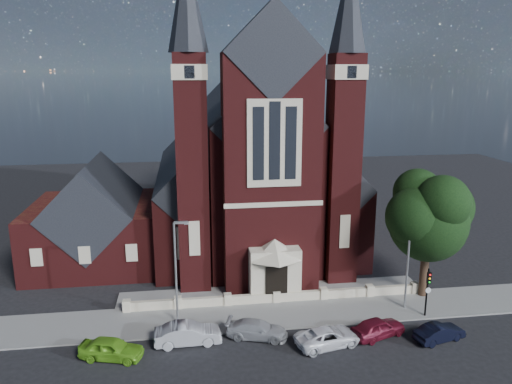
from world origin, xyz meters
TOP-DOWN VIEW (x-y plane):
  - ground at (0.00, 15.00)m, footprint 120.00×120.00m
  - pavement_strip at (0.00, 4.50)m, footprint 60.00×5.00m
  - forecourt_paving at (0.00, 8.50)m, footprint 26.00×3.00m
  - forecourt_wall at (0.00, 6.50)m, footprint 24.00×0.40m
  - church at (-0.00, 22.94)m, footprint 20.01×34.90m
  - parish_hall at (-16.00, 18.00)m, footprint 12.00×12.20m
  - street_tree at (12.60, 5.71)m, footprint 6.40×6.60m
  - street_lamp_left at (-7.91, 4.00)m, footprint 1.16×0.22m
  - street_lamp_right at (10.09, 4.00)m, footprint 1.16×0.22m
  - traffic_signal at (11.00, 2.43)m, footprint 0.28×0.42m
  - car_lime_van at (-12.29, -0.03)m, footprint 4.53×2.78m
  - car_silver_a at (-7.26, 1.12)m, footprint 4.69×1.81m
  - car_silver_b at (-2.36, 1.24)m, footprint 4.72×3.03m
  - car_white_suv at (2.35, -0.48)m, footprint 5.02×3.14m
  - car_dark_red at (6.24, 0.17)m, footprint 4.48×2.98m
  - car_navy at (10.33, -0.97)m, footprint 3.98×2.26m

SIDE VIEW (x-z plane):
  - ground at x=0.00m, z-range 0.00..0.00m
  - pavement_strip at x=0.00m, z-range -0.06..0.06m
  - forecourt_paving at x=0.00m, z-range -0.07..0.07m
  - forecourt_wall at x=0.00m, z-range -0.45..0.45m
  - car_navy at x=10.33m, z-range 0.00..1.24m
  - car_silver_b at x=-2.36m, z-range 0.00..1.27m
  - car_white_suv at x=2.35m, z-range 0.00..1.29m
  - car_dark_red at x=6.24m, z-range 0.00..1.42m
  - car_lime_van at x=-12.29m, z-range 0.00..1.44m
  - car_silver_a at x=-7.26m, z-range 0.00..1.52m
  - traffic_signal at x=11.00m, z-range 0.58..4.58m
  - parish_hall at x=-16.00m, z-range -1.11..9.13m
  - street_lamp_left at x=-7.91m, z-range 0.55..8.64m
  - street_lamp_right at x=10.09m, z-range 0.55..8.64m
  - street_tree at x=12.60m, z-range 1.61..12.31m
  - church at x=0.00m, z-range -6.41..22.79m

